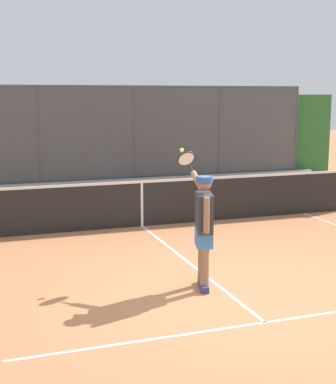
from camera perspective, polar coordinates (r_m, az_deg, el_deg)
name	(u,v)px	position (r m, az deg, el deg)	size (l,w,h in m)	color
ground_plane	(226,292)	(7.87, 5.94, -10.16)	(60.00, 60.00, 0.00)	#C67A4C
court_line_markings	(277,332)	(6.72, 11.11, -13.89)	(7.82, 9.57, 0.01)	white
fence_backdrop	(84,139)	(17.48, -8.61, 5.41)	(17.33, 1.37, 2.98)	#474C51
tennis_net	(142,203)	(11.48, -2.72, -1.12)	(10.04, 0.09, 1.07)	#2D2D2D
tennis_player	(203,224)	(7.74, 3.66, -3.25)	(0.37, 1.37, 1.89)	navy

